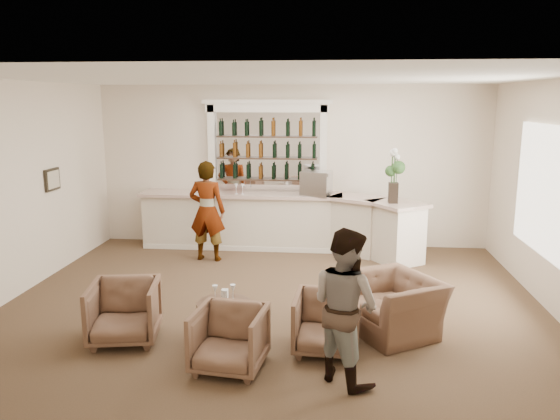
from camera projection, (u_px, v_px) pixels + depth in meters
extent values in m
plane|color=brown|center=(273.00, 304.00, 8.18)|extent=(8.00, 8.00, 0.00)
cube|color=beige|center=(292.00, 166.00, 11.27)|extent=(8.00, 0.04, 3.30)
cube|color=beige|center=(10.00, 191.00, 8.24)|extent=(0.04, 7.00, 3.30)
cube|color=white|center=(272.00, 78.00, 7.52)|extent=(8.00, 7.00, 0.04)
cube|color=white|center=(547.00, 191.00, 7.94)|extent=(0.05, 2.40, 1.90)
cube|color=black|center=(52.00, 180.00, 9.41)|extent=(0.04, 0.46, 0.38)
cube|color=#C0B499|center=(54.00, 180.00, 9.41)|extent=(0.01, 0.38, 0.30)
cube|color=white|center=(242.00, 221.00, 11.24)|extent=(4.00, 0.70, 1.08)
cube|color=#CCAC9F|center=(241.00, 194.00, 11.11)|extent=(4.10, 0.82, 0.06)
cube|color=white|center=(357.00, 226.00, 10.79)|extent=(1.12, 1.04, 1.08)
cube|color=#CCAC9F|center=(358.00, 198.00, 10.66)|extent=(1.27, 1.19, 0.06)
cube|color=white|center=(396.00, 234.00, 10.22)|extent=(1.08, 1.14, 1.08)
cube|color=#CCAC9F|center=(397.00, 204.00, 10.08)|extent=(1.24, 1.29, 0.06)
cube|color=silver|center=(239.00, 248.00, 11.02)|extent=(4.00, 0.06, 0.10)
cube|color=white|center=(268.00, 152.00, 11.23)|extent=(2.15, 0.02, 1.65)
cube|color=silver|center=(213.00, 175.00, 11.39)|extent=(0.14, 0.16, 2.90)
cube|color=silver|center=(323.00, 177.00, 11.16)|extent=(0.14, 0.16, 2.90)
cube|color=silver|center=(267.00, 108.00, 11.00)|extent=(2.52, 0.16, 0.18)
cube|color=silver|center=(267.00, 102.00, 10.97)|extent=(2.64, 0.20, 0.08)
cube|color=#332419|center=(267.00, 180.00, 11.24)|extent=(2.05, 0.20, 0.03)
cube|color=#332419|center=(267.00, 158.00, 11.15)|extent=(2.05, 0.20, 0.03)
cube|color=#332419|center=(267.00, 137.00, 11.06)|extent=(2.05, 0.20, 0.03)
cylinder|color=#49321F|center=(225.00, 321.00, 6.93)|extent=(0.70, 0.70, 0.50)
imported|color=gray|center=(207.00, 211.00, 10.24)|extent=(0.73, 0.51, 1.90)
imported|color=gray|center=(345.00, 306.00, 5.83)|extent=(1.04, 1.04, 1.70)
imported|color=brown|center=(124.00, 312.00, 6.87)|extent=(0.96, 0.98, 0.77)
imported|color=brown|center=(229.00, 339.00, 6.15)|extent=(0.86, 0.88, 0.72)
imported|color=brown|center=(327.00, 323.00, 6.59)|extent=(0.82, 0.84, 0.73)
imported|color=brown|center=(393.00, 305.00, 7.12)|extent=(1.46, 1.51, 0.75)
cube|color=silver|center=(316.00, 183.00, 10.75)|extent=(0.65, 0.58, 0.48)
cube|color=black|center=(393.00, 193.00, 9.99)|extent=(0.17, 0.17, 0.38)
cube|color=white|center=(225.00, 294.00, 7.00)|extent=(0.08, 0.08, 0.12)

